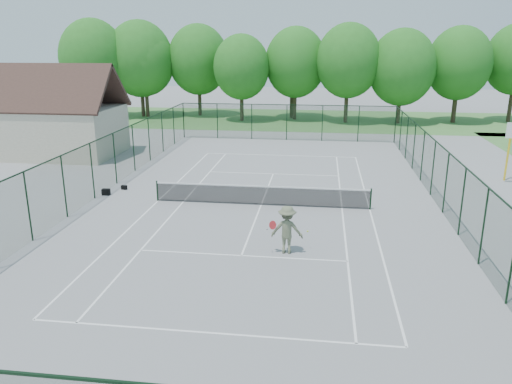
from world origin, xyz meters
The scene contains 10 objects.
ground centered at (0.00, 0.00, 0.00)m, with size 140.00×140.00×0.00m, color gray.
grass_far centered at (0.00, 30.00, 0.01)m, with size 80.00×16.00×0.01m, color #4D853F.
court_lines centered at (0.00, 0.00, 0.00)m, with size 11.05×23.85×0.01m.
tennis_net centered at (0.00, 0.00, 0.58)m, with size 11.08×0.08×1.10m.
fence_enclosure centered at (0.00, 0.00, 1.56)m, with size 18.05×36.05×3.02m.
utility_building centered at (-16.00, 10.00, 3.12)m, with size 8.60×6.27×6.63m.
tree_line_far centered at (0.00, 30.00, 5.99)m, with size 39.40×6.40×9.70m.
sports_bag_a centered at (-8.64, 0.65, 0.17)m, with size 0.43×0.26×0.34m, color black.
sports_bag_b centered at (-8.07, 1.81, 0.12)m, with size 0.31×0.19×0.24m, color black.
tennis_player centered at (1.74, -5.85, 0.97)m, with size 1.70×0.82×1.94m.
Camera 1 is at (2.92, -24.19, 8.03)m, focal length 35.00 mm.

